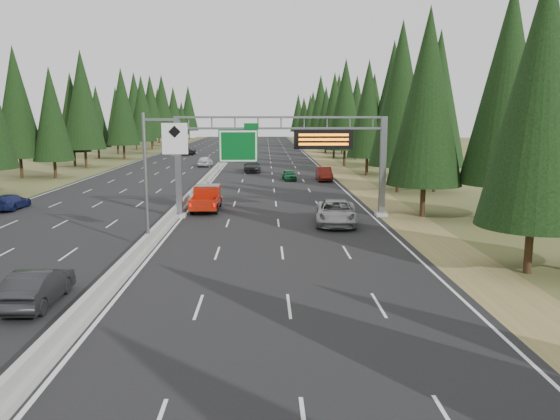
{
  "coord_description": "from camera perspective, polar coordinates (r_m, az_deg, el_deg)",
  "views": [
    {
      "loc": [
        7.03,
        -7.14,
        7.84
      ],
      "look_at": [
        7.78,
        20.0,
        3.19
      ],
      "focal_mm": 35.0,
      "sensor_mm": 36.0,
      "label": 1
    }
  ],
  "objects": [
    {
      "name": "shoulder_left",
      "position": [
        90.94,
        -17.47,
        4.35
      ],
      "size": [
        3.6,
        260.0,
        0.06
      ],
      "primitive_type": "cube",
      "color": "#495126",
      "rests_on": "ground"
    },
    {
      "name": "car_ahead_green",
      "position": [
        67.63,
        0.96,
        3.68
      ],
      "size": [
        1.87,
        3.88,
        1.28
      ],
      "primitive_type": "imported",
      "rotation": [
        0.0,
        0.0,
        0.1
      ],
      "color": "#166030",
      "rests_on": "road"
    },
    {
      "name": "car_onc_white",
      "position": [
        87.4,
        -7.83,
        5.07
      ],
      "size": [
        2.24,
        4.84,
        1.61
      ],
      "primitive_type": "imported",
      "rotation": [
        0.0,
        0.0,
        3.07
      ],
      "color": "silver",
      "rests_on": "road"
    },
    {
      "name": "car_ahead_dkred",
      "position": [
        67.38,
        4.63,
        3.78
      ],
      "size": [
        1.75,
        4.98,
        1.64
      ],
      "primitive_type": "imported",
      "rotation": [
        0.0,
        0.0,
        -0.0
      ],
      "color": "#5B140D",
      "rests_on": "road"
    },
    {
      "name": "hov_sign_pole",
      "position": [
        32.89,
        -12.91,
        4.05
      ],
      "size": [
        2.8,
        0.5,
        8.0
      ],
      "color": "slate",
      "rests_on": "road"
    },
    {
      "name": "median_barrier",
      "position": [
        87.74,
        -6.19,
        4.81
      ],
      "size": [
        0.7,
        260.0,
        0.85
      ],
      "color": "gray",
      "rests_on": "road"
    },
    {
      "name": "silver_minivan",
      "position": [
        39.99,
        5.89,
        -0.25
      ],
      "size": [
        3.5,
        6.52,
        1.74
      ],
      "primitive_type": "imported",
      "rotation": [
        0.0,
        0.0,
        -0.1
      ],
      "color": "#9E9FA2",
      "rests_on": "road"
    },
    {
      "name": "car_onc_near",
      "position": [
        25.1,
        -24.03,
        -7.32
      ],
      "size": [
        1.67,
        4.68,
        1.54
      ],
      "primitive_type": "imported",
      "rotation": [
        0.0,
        0.0,
        3.15
      ],
      "color": "black",
      "rests_on": "road"
    },
    {
      "name": "red_pickup",
      "position": [
        46.51,
        -7.65,
        1.42
      ],
      "size": [
        2.2,
        6.17,
        2.01
      ],
      "color": "black",
      "rests_on": "road"
    },
    {
      "name": "car_ahead_far",
      "position": [
        139.05,
        -3.08,
        6.78
      ],
      "size": [
        1.61,
        3.81,
        1.28
      ],
      "primitive_type": "imported",
      "rotation": [
        0.0,
        0.0,
        -0.03
      ],
      "color": "black",
      "rests_on": "road"
    },
    {
      "name": "car_onc_far",
      "position": [
        114.92,
        -9.61,
        6.13
      ],
      "size": [
        2.75,
        5.95,
        1.65
      ],
      "primitive_type": "imported",
      "rotation": [
        0.0,
        0.0,
        3.14
      ],
      "color": "black",
      "rests_on": "road"
    },
    {
      "name": "road",
      "position": [
        87.77,
        -6.19,
        4.57
      ],
      "size": [
        32.0,
        260.0,
        0.08
      ],
      "primitive_type": "cube",
      "color": "black",
      "rests_on": "ground"
    },
    {
      "name": "car_ahead_dkgrey",
      "position": [
        78.05,
        -2.94,
        4.61
      ],
      "size": [
        2.6,
        5.79,
        1.65
      ],
      "primitive_type": "imported",
      "rotation": [
        0.0,
        0.0,
        0.05
      ],
      "color": "black",
      "rests_on": "road"
    },
    {
      "name": "shoulder_right",
      "position": [
        88.15,
        5.46,
        4.6
      ],
      "size": [
        3.6,
        260.0,
        0.06
      ],
      "primitive_type": "cube",
      "color": "olive",
      "rests_on": "ground"
    },
    {
      "name": "car_onc_blue",
      "position": [
        51.44,
        -26.31,
        0.77
      ],
      "size": [
        1.93,
        4.54,
        1.31
      ],
      "primitive_type": "imported",
      "rotation": [
        0.0,
        0.0,
        3.12
      ],
      "color": "#161E4F",
      "rests_on": "road"
    },
    {
      "name": "tree_row_right",
      "position": [
        76.86,
        10.07,
        10.71
      ],
      "size": [
        12.08,
        243.52,
        18.17
      ],
      "color": "black",
      "rests_on": "ground"
    },
    {
      "name": "tree_row_left",
      "position": [
        81.11,
        -22.88,
        10.29
      ],
      "size": [
        11.89,
        241.13,
        18.99
      ],
      "color": "black",
      "rests_on": "ground"
    },
    {
      "name": "sign_gantry",
      "position": [
        42.14,
        1.0,
        6.23
      ],
      "size": [
        16.75,
        0.98,
        7.8
      ],
      "color": "slate",
      "rests_on": "road"
    },
    {
      "name": "car_ahead_white",
      "position": [
        111.78,
        -4.44,
        6.07
      ],
      "size": [
        2.41,
        4.97,
        1.36
      ],
      "primitive_type": "imported",
      "rotation": [
        0.0,
        0.0,
        0.03
      ],
      "color": "white",
      "rests_on": "road"
    }
  ]
}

